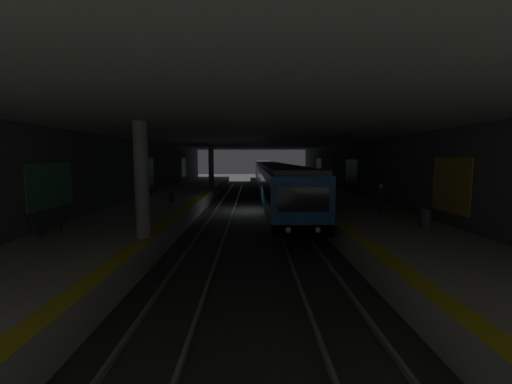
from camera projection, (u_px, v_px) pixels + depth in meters
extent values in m
plane|color=#2D302D|center=(252.00, 211.00, 25.75)|extent=(120.00, 120.00, 0.00)
cube|color=gray|center=(289.00, 210.00, 25.79)|extent=(60.00, 0.09, 0.16)
cube|color=gray|center=(271.00, 210.00, 25.77)|extent=(60.00, 0.09, 0.16)
cube|color=gray|center=(234.00, 210.00, 25.72)|extent=(60.00, 0.09, 0.16)
cube|color=gray|center=(216.00, 210.00, 25.70)|extent=(60.00, 0.09, 0.16)
cube|color=beige|center=(334.00, 204.00, 25.79)|extent=(60.00, 5.30, 1.05)
cube|color=yellow|center=(305.00, 198.00, 25.70)|extent=(60.00, 0.60, 0.01)
cube|color=beige|center=(170.00, 204.00, 25.61)|extent=(60.00, 5.30, 1.05)
cube|color=yellow|center=(199.00, 198.00, 25.58)|extent=(60.00, 0.60, 0.01)
cube|color=#56565B|center=(371.00, 176.00, 25.60)|extent=(60.00, 0.50, 5.60)
cube|color=gold|center=(451.00, 185.00, 14.90)|extent=(2.80, 0.06, 2.54)
cube|color=#4CA566|center=(351.00, 172.00, 29.75)|extent=(3.44, 0.06, 2.22)
cube|color=gold|center=(319.00, 167.00, 43.97)|extent=(3.11, 0.06, 2.38)
cube|color=#56565B|center=(132.00, 176.00, 25.33)|extent=(60.00, 0.50, 5.60)
cube|color=#4CA566|center=(51.00, 186.00, 14.63)|extent=(3.31, 0.06, 2.04)
cube|color=#338CCC|center=(147.00, 172.00, 28.19)|extent=(3.31, 0.06, 2.48)
cube|color=#4CA566|center=(184.00, 168.00, 43.27)|extent=(2.49, 0.06, 2.52)
cube|color=#ADAAA3|center=(252.00, 137.00, 25.15)|extent=(60.00, 19.40, 0.40)
cylinder|color=gray|center=(142.00, 180.00, 12.61)|extent=(0.56, 0.56, 4.55)
cylinder|color=gray|center=(211.00, 166.00, 34.34)|extent=(0.56, 0.56, 4.55)
cube|color=#19569E|center=(283.00, 188.00, 22.89)|extent=(17.83, 2.80, 2.70)
cube|color=#14663D|center=(283.00, 203.00, 23.00)|extent=(17.83, 2.82, 0.56)
cube|color=black|center=(283.00, 183.00, 22.85)|extent=(16.41, 2.83, 0.90)
cube|color=#47474C|center=(283.00, 168.00, 22.74)|extent=(17.48, 2.58, 0.24)
cube|color=black|center=(291.00, 223.00, 18.17)|extent=(2.20, 1.64, 0.76)
cube|color=black|center=(277.00, 200.00, 27.92)|extent=(2.20, 1.64, 0.76)
cube|color=black|center=(303.00, 199.00, 13.97)|extent=(0.04, 2.24, 1.10)
cylinder|color=silver|center=(318.00, 230.00, 14.11)|extent=(0.04, 0.24, 0.24)
cylinder|color=silver|center=(288.00, 230.00, 14.10)|extent=(0.04, 0.24, 0.24)
cube|color=#19569E|center=(269.00, 175.00, 41.22)|extent=(17.83, 2.80, 2.70)
cube|color=#14663D|center=(269.00, 183.00, 41.33)|extent=(17.83, 2.82, 0.56)
cube|color=black|center=(269.00, 172.00, 41.18)|extent=(16.41, 2.83, 0.90)
cube|color=#47474C|center=(269.00, 163.00, 41.07)|extent=(17.48, 2.58, 0.24)
cube|color=black|center=(271.00, 191.00, 36.50)|extent=(2.20, 1.64, 0.76)
cube|color=black|center=(267.00, 184.00, 46.26)|extent=(2.20, 1.64, 0.76)
cube|color=#19569E|center=(264.00, 170.00, 59.55)|extent=(17.83, 2.80, 2.70)
cube|color=#14663D|center=(264.00, 176.00, 59.66)|extent=(17.83, 2.82, 0.56)
cube|color=black|center=(264.00, 168.00, 59.52)|extent=(16.41, 2.83, 0.90)
cube|color=#47474C|center=(264.00, 162.00, 59.40)|extent=(17.48, 2.58, 0.24)
cube|color=black|center=(265.00, 180.00, 54.83)|extent=(2.20, 1.64, 0.76)
cube|color=black|center=(263.00, 177.00, 64.59)|extent=(2.20, 1.64, 0.76)
cylinder|color=#262628|center=(333.00, 187.00, 33.47)|extent=(0.08, 0.08, 0.42)
cylinder|color=#262628|center=(330.00, 185.00, 34.82)|extent=(0.08, 0.08, 0.42)
cube|color=#4C4C51|center=(332.00, 184.00, 34.12)|extent=(1.70, 0.44, 0.08)
cube|color=#4C4C51|center=(334.00, 182.00, 34.10)|extent=(1.70, 0.06, 0.40)
cylinder|color=#262628|center=(321.00, 182.00, 39.34)|extent=(0.08, 0.08, 0.42)
cylinder|color=#262628|center=(319.00, 182.00, 40.69)|extent=(0.08, 0.08, 0.42)
cube|color=#4C4C51|center=(320.00, 180.00, 39.99)|extent=(1.70, 0.44, 0.08)
cube|color=#4C4C51|center=(322.00, 178.00, 39.97)|extent=(1.70, 0.06, 0.40)
cylinder|color=#262628|center=(41.00, 232.00, 12.81)|extent=(0.08, 0.08, 0.42)
cylinder|color=#262628|center=(61.00, 225.00, 14.17)|extent=(0.08, 0.08, 0.42)
cube|color=#4C4C51|center=(51.00, 222.00, 13.47)|extent=(1.70, 0.44, 0.08)
cube|color=#4C4C51|center=(45.00, 218.00, 13.44)|extent=(1.70, 0.06, 0.40)
cylinder|color=#262628|center=(177.00, 184.00, 36.17)|extent=(0.08, 0.08, 0.42)
cylinder|color=#262628|center=(179.00, 183.00, 37.52)|extent=(0.08, 0.08, 0.42)
cube|color=#4C4C51|center=(178.00, 182.00, 36.82)|extent=(1.70, 0.44, 0.08)
cube|color=#4C4C51|center=(176.00, 180.00, 36.79)|extent=(1.70, 0.06, 0.40)
cylinder|color=#2E2E2E|center=(179.00, 183.00, 35.69)|extent=(0.16, 0.16, 0.79)
cylinder|color=#2E2E2E|center=(179.00, 183.00, 35.89)|extent=(0.16, 0.16, 0.79)
cube|color=#284C93|center=(179.00, 177.00, 35.72)|extent=(0.36, 0.22, 0.56)
cylinder|color=#284C93|center=(178.00, 178.00, 35.48)|extent=(0.10, 0.10, 0.53)
cylinder|color=#284C93|center=(179.00, 177.00, 35.98)|extent=(0.10, 0.10, 0.53)
sphere|color=tan|center=(179.00, 173.00, 35.68)|extent=(0.21, 0.21, 0.21)
cylinder|color=#383838|center=(380.00, 207.00, 17.86)|extent=(0.16, 0.16, 0.86)
cylinder|color=#383838|center=(379.00, 207.00, 18.06)|extent=(0.16, 0.16, 0.86)
cube|color=#333338|center=(380.00, 194.00, 17.88)|extent=(0.36, 0.22, 0.61)
cylinder|color=#333338|center=(382.00, 195.00, 17.64)|extent=(0.10, 0.10, 0.58)
cylinder|color=#333338|center=(378.00, 194.00, 18.14)|extent=(0.10, 0.10, 0.58)
sphere|color=tan|center=(381.00, 186.00, 17.84)|extent=(0.23, 0.23, 0.23)
cube|color=navy|center=(172.00, 198.00, 23.05)|extent=(0.35, 0.24, 0.67)
cylinder|color=#333333|center=(171.00, 191.00, 23.00)|extent=(0.02, 0.02, 0.30)
cube|color=black|center=(151.00, 193.00, 27.18)|extent=(0.30, 0.20, 0.40)
cylinder|color=#595B5E|center=(425.00, 218.00, 14.56)|extent=(0.44, 0.44, 0.85)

